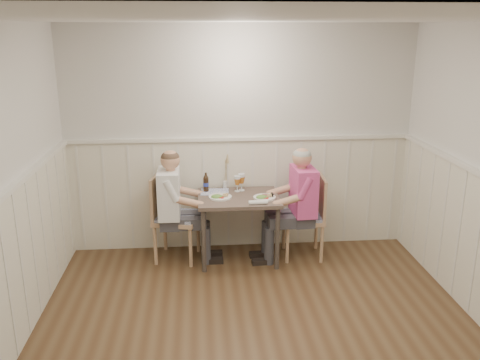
{
  "coord_description": "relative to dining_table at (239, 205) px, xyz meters",
  "views": [
    {
      "loc": [
        -0.48,
        -3.48,
        2.54
      ],
      "look_at": [
        -0.05,
        1.64,
        1.0
      ],
      "focal_mm": 38.0,
      "sensor_mm": 36.0,
      "label": 1
    }
  ],
  "objects": [
    {
      "name": "room_shell",
      "position": [
        0.05,
        -1.84,
        0.87
      ],
      "size": [
        4.04,
        4.54,
        2.6
      ],
      "color": "silver",
      "rests_on": "ground"
    },
    {
      "name": "plate_diner",
      "position": [
        -0.22,
        -0.04,
        0.12
      ],
      "size": [
        0.26,
        0.26,
        0.06
      ],
      "color": "white",
      "rests_on": "dining_table"
    },
    {
      "name": "beer_bottle",
      "position": [
        -0.35,
        0.21,
        0.2
      ],
      "size": [
        0.06,
        0.06,
        0.22
      ],
      "color": "black",
      "rests_on": "dining_table"
    },
    {
      "name": "chair_right",
      "position": [
        0.8,
        0.01,
        -0.13
      ],
      "size": [
        0.48,
        0.48,
        0.95
      ],
      "color": "tan",
      "rests_on": "ground"
    },
    {
      "name": "gingham_mat",
      "position": [
        -0.26,
        0.18,
        0.11
      ],
      "size": [
        0.33,
        0.27,
        0.01
      ],
      "color": "#5464A4",
      "rests_on": "dining_table"
    },
    {
      "name": "wainscot",
      "position": [
        0.05,
        -1.15,
        0.04
      ],
      "size": [
        4.0,
        4.49,
        1.34
      ],
      "color": "white",
      "rests_on": "ground"
    },
    {
      "name": "dining_table",
      "position": [
        0.0,
        0.0,
        0.0
      ],
      "size": [
        0.89,
        0.7,
        0.75
      ],
      "color": "#493C34",
      "rests_on": "ground"
    },
    {
      "name": "ground_plane",
      "position": [
        0.05,
        -1.84,
        -0.65
      ],
      "size": [
        4.5,
        4.5,
        0.0
      ],
      "primitive_type": "plane",
      "color": "#4B321E"
    },
    {
      "name": "diner_cream",
      "position": [
        -0.72,
        -0.0,
        -0.1
      ],
      "size": [
        0.6,
        0.42,
        1.31
      ],
      "color": "#3F3F47",
      "rests_on": "ground"
    },
    {
      "name": "plate_man",
      "position": [
        0.27,
        -0.09,
        0.12
      ],
      "size": [
        0.25,
        0.25,
        0.06
      ],
      "color": "white",
      "rests_on": "dining_table"
    },
    {
      "name": "chair_left",
      "position": [
        -0.75,
        0.08,
        -0.11
      ],
      "size": [
        0.56,
        0.56,
        0.99
      ],
      "color": "tan",
      "rests_on": "ground"
    },
    {
      "name": "beer_glass_b",
      "position": [
        0.0,
        0.18,
        0.23
      ],
      "size": [
        0.07,
        0.07,
        0.18
      ],
      "color": "silver",
      "rests_on": "dining_table"
    },
    {
      "name": "rolled_napkin",
      "position": [
        0.19,
        -0.28,
        0.13
      ],
      "size": [
        0.21,
        0.05,
        0.05
      ],
      "color": "white",
      "rests_on": "dining_table"
    },
    {
      "name": "grass_vase",
      "position": [
        -0.13,
        0.31,
        0.3
      ],
      "size": [
        0.05,
        0.05,
        0.43
      ],
      "color": "silver",
      "rests_on": "dining_table"
    },
    {
      "name": "man_in_pink",
      "position": [
        0.68,
        -0.05,
        -0.09
      ],
      "size": [
        0.63,
        0.44,
        1.32
      ],
      "color": "#3F3F47",
      "rests_on": "ground"
    },
    {
      "name": "beer_glass_a",
      "position": [
        0.05,
        0.21,
        0.24
      ],
      "size": [
        0.08,
        0.08,
        0.2
      ],
      "color": "silver",
      "rests_on": "dining_table"
    }
  ]
}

